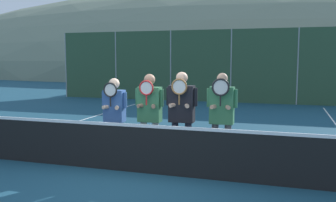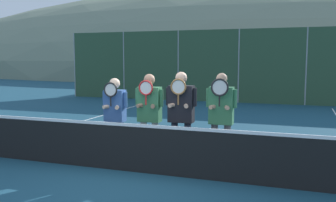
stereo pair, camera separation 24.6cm
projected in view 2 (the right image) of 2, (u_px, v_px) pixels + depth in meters
ground_plane at (138, 172)px, 6.97m from camera, size 120.00×120.00×0.00m
hill_distant at (283, 71)px, 63.60m from camera, size 138.88×77.16×27.01m
clubhouse_building at (270, 64)px, 24.80m from camera, size 15.35×5.50×3.44m
fence_back at (239, 66)px, 17.86m from camera, size 18.29×0.06×3.52m
tennis_net at (138, 148)px, 6.91m from camera, size 11.11×0.09×1.01m
court_line_left_sideline at (52, 130)px, 11.14m from camera, size 0.05×16.00×0.01m
player_leftmost at (115, 112)px, 7.68m from camera, size 0.55×0.34×1.71m
player_center_left at (149, 111)px, 7.37m from camera, size 0.59×0.34×1.81m
player_center_right at (181, 111)px, 7.16m from camera, size 0.62×0.34×1.86m
player_rightmost at (221, 113)px, 7.00m from camera, size 0.58×0.34×1.84m
car_far_left at (168, 79)px, 22.52m from camera, size 4.44×1.92×1.73m
car_left_of_center at (258, 80)px, 21.06m from camera, size 4.67×1.90×1.84m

